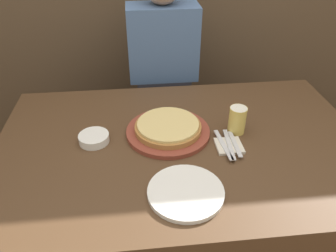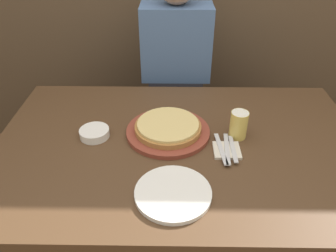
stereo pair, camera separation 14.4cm
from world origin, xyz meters
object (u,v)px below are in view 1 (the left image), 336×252
(pizza_on_board, at_px, (168,129))
(beer_glass, at_px, (237,119))
(fork, at_px, (223,145))
(diner_person, at_px, (163,85))
(spoon, at_px, (235,144))
(dinner_knife, at_px, (229,144))
(dinner_plate, at_px, (186,192))
(side_bowl, at_px, (94,138))

(pizza_on_board, distance_m, beer_glass, 0.31)
(beer_glass, relative_size, fork, 0.59)
(pizza_on_board, bearing_deg, diner_person, 86.58)
(spoon, bearing_deg, fork, -180.00)
(dinner_knife, bearing_deg, spoon, 0.00)
(diner_person, bearing_deg, spoon, -72.76)
(pizza_on_board, relative_size, fork, 1.78)
(fork, bearing_deg, diner_person, 103.69)
(beer_glass, distance_m, dinner_knife, 0.13)
(dinner_plate, xyz_separation_m, side_bowl, (-0.35, 0.35, 0.01))
(dinner_plate, bearing_deg, side_bowl, 135.01)
(pizza_on_board, xyz_separation_m, fork, (0.22, -0.12, -0.01))
(side_bowl, bearing_deg, diner_person, 61.13)
(side_bowl, xyz_separation_m, spoon, (0.59, -0.10, -0.00))
(pizza_on_board, xyz_separation_m, side_bowl, (-0.32, -0.03, -0.01))
(beer_glass, distance_m, side_bowl, 0.63)
(dinner_knife, relative_size, spoon, 1.18)
(dinner_plate, bearing_deg, spoon, 45.03)
(beer_glass, height_order, dinner_plate, beer_glass)
(beer_glass, distance_m, diner_person, 0.71)
(diner_person, bearing_deg, fork, -76.31)
(beer_glass, height_order, spoon, beer_glass)
(beer_glass, xyz_separation_m, side_bowl, (-0.63, -0.01, -0.05))
(dinner_knife, bearing_deg, diner_person, 105.48)
(fork, height_order, diner_person, diner_person)
(dinner_knife, relative_size, diner_person, 0.16)
(dinner_plate, relative_size, side_bowl, 2.10)
(dinner_plate, distance_m, fork, 0.32)
(pizza_on_board, distance_m, spoon, 0.30)
(dinner_plate, distance_m, dinner_knife, 0.33)
(diner_person, bearing_deg, dinner_plate, -90.81)
(fork, bearing_deg, spoon, 0.00)
(dinner_plate, relative_size, spoon, 1.55)
(pizza_on_board, height_order, side_bowl, pizza_on_board)
(beer_glass, distance_m, fork, 0.15)
(side_bowl, height_order, fork, side_bowl)
(pizza_on_board, distance_m, side_bowl, 0.32)
(side_bowl, distance_m, fork, 0.55)
(beer_glass, bearing_deg, dinner_plate, -128.44)
(side_bowl, relative_size, diner_person, 0.10)
(spoon, distance_m, diner_person, 0.79)
(fork, distance_m, spoon, 0.05)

